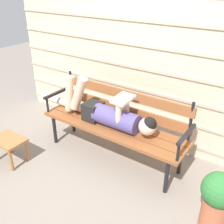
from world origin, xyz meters
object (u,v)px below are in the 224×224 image
at_px(park_bench, 115,120).
at_px(footstool, 9,143).
at_px(reclining_person, 105,112).
at_px(potted_plant, 217,199).

height_order(park_bench, footstool, park_bench).
distance_m(park_bench, reclining_person, 0.15).
bearing_deg(potted_plant, reclining_person, 166.85).
bearing_deg(reclining_person, park_bench, 36.36).
height_order(footstool, potted_plant, potted_plant).
bearing_deg(footstool, potted_plant, 10.84).
relative_size(footstool, potted_plant, 0.68).
relative_size(park_bench, reclining_person, 1.02).
xyz_separation_m(footstool, potted_plant, (2.24, 0.43, 0.08)).
bearing_deg(park_bench, footstool, -138.57).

